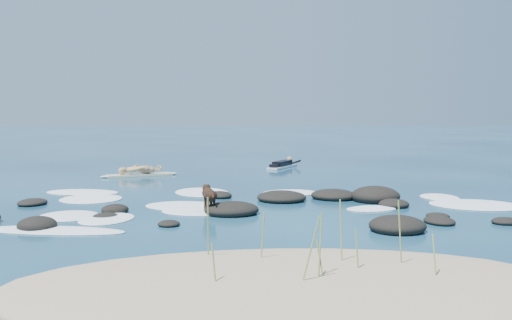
{
  "coord_description": "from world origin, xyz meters",
  "views": [
    {
      "loc": [
        -1.08,
        -16.65,
        2.71
      ],
      "look_at": [
        0.3,
        4.0,
        0.9
      ],
      "focal_mm": 40.0,
      "sensor_mm": 36.0,
      "label": 1
    }
  ],
  "objects": [
    {
      "name": "ground",
      "position": [
        0.0,
        0.0,
        0.0
      ],
      "size": [
        160.0,
        160.0,
        0.0
      ],
      "primitive_type": "plane",
      "color": "#0A2642",
      "rests_on": "ground"
    },
    {
      "name": "paddling_surfer_rig",
      "position": [
        1.97,
        10.04,
        0.15
      ],
      "size": [
        1.79,
        2.44,
        0.45
      ],
      "rotation": [
        0.0,
        0.0,
        1.04
      ],
      "color": "white",
      "rests_on": "ground"
    },
    {
      "name": "breaking_foam",
      "position": [
        -1.11,
        -0.36,
        0.01
      ],
      "size": [
        14.71,
        7.85,
        0.12
      ],
      "color": "white",
      "rests_on": "ground"
    },
    {
      "name": "standing_surfer_rig",
      "position": [
        -4.31,
        6.95,
        0.72
      ],
      "size": [
        3.09,
        1.45,
        1.82
      ],
      "rotation": [
        0.0,
        0.0,
        0.36
      ],
      "color": "beige",
      "rests_on": "ground"
    },
    {
      "name": "sand_dune",
      "position": [
        0.0,
        -8.2,
        0.0
      ],
      "size": [
        9.0,
        4.4,
        0.6
      ],
      "primitive_type": "ellipsoid",
      "color": "#9E8966",
      "rests_on": "ground"
    },
    {
      "name": "dog",
      "position": [
        -1.32,
        -1.76,
        0.5
      ],
      "size": [
        0.45,
        1.18,
        0.76
      ],
      "rotation": [
        0.0,
        0.0,
        1.77
      ],
      "color": "black",
      "rests_on": "ground"
    },
    {
      "name": "dune_grass",
      "position": [
        0.41,
        -8.09,
        0.62
      ],
      "size": [
        3.44,
        1.78,
        1.17
      ],
      "color": "#7F994A",
      "rests_on": "ground"
    },
    {
      "name": "reef_rocks",
      "position": [
        0.77,
        -1.29,
        0.1
      ],
      "size": [
        13.97,
        6.65,
        0.59
      ],
      "color": "black",
      "rests_on": "ground"
    }
  ]
}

